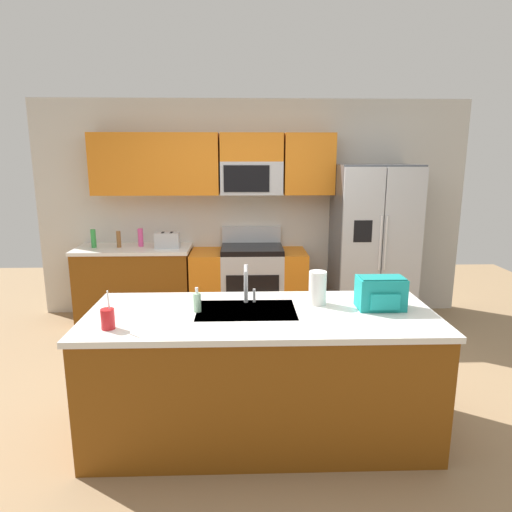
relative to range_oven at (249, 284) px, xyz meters
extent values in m
plane|color=#997A56|center=(0.05, -1.80, -0.44)|extent=(9.00, 9.00, 0.00)
cube|color=beige|center=(0.05, 0.35, 0.86)|extent=(5.20, 0.10, 2.60)
cube|color=orange|center=(-1.45, 0.14, 1.41)|extent=(0.70, 0.32, 0.70)
cube|color=orange|center=(-0.72, 0.14, 1.41)|extent=(0.76, 0.32, 0.70)
cube|color=orange|center=(0.71, 0.14, 1.41)|extent=(0.58, 0.32, 0.70)
cube|color=#B7BABF|center=(0.04, 0.14, 1.25)|extent=(0.72, 0.32, 0.38)
cube|color=black|center=(-0.02, -0.03, 1.25)|extent=(0.52, 0.01, 0.30)
cube|color=orange|center=(0.04, 0.14, 1.60)|extent=(0.72, 0.32, 0.32)
cube|color=brown|center=(-1.35, 0.00, -0.01)|extent=(1.30, 0.60, 0.86)
cube|color=silver|center=(-1.35, 0.00, 0.44)|extent=(1.33, 0.63, 0.04)
cube|color=#B7BABF|center=(0.04, 0.00, -0.02)|extent=(0.72, 0.60, 0.84)
cube|color=black|center=(0.04, -0.31, 0.01)|extent=(0.60, 0.01, 0.36)
cube|color=black|center=(0.04, 0.00, 0.43)|extent=(0.72, 0.60, 0.06)
cube|color=#B7BABF|center=(0.04, 0.27, 0.56)|extent=(0.72, 0.06, 0.20)
cube|color=orange|center=(-0.50, 0.00, -0.02)|extent=(0.36, 0.60, 0.84)
cube|color=orange|center=(0.54, 0.00, -0.02)|extent=(0.28, 0.60, 0.84)
cube|color=#4C4F54|center=(1.45, -0.05, 0.48)|extent=(0.90, 0.70, 1.85)
cube|color=#B7BABF|center=(1.23, -0.42, 0.48)|extent=(0.44, 0.04, 1.81)
cube|color=#B7BABF|center=(1.68, -0.42, 0.48)|extent=(0.44, 0.04, 1.81)
cylinder|color=silver|center=(1.42, -0.45, 0.57)|extent=(0.02, 0.02, 0.60)
cylinder|color=silver|center=(1.48, -0.45, 0.57)|extent=(0.02, 0.02, 0.60)
cube|color=black|center=(1.23, -0.44, 0.70)|extent=(0.20, 0.00, 0.24)
cube|color=brown|center=(0.05, -2.30, -0.01)|extent=(2.33, 0.91, 0.86)
cube|color=silver|center=(0.05, -2.30, 0.44)|extent=(2.37, 0.95, 0.04)
cube|color=#B7BABF|center=(-0.05, -2.25, 0.44)|extent=(0.68, 0.44, 0.03)
cube|color=#B7BABF|center=(-0.94, -0.05, 0.55)|extent=(0.28, 0.16, 0.18)
cube|color=black|center=(-0.99, -0.05, 0.63)|extent=(0.03, 0.11, 0.01)
cube|color=black|center=(-0.89, -0.05, 0.63)|extent=(0.03, 0.11, 0.01)
cylinder|color=brown|center=(-1.51, 0.00, 0.55)|extent=(0.05, 0.05, 0.19)
cylinder|color=#EA4C93|center=(-1.27, 0.05, 0.56)|extent=(0.06, 0.06, 0.21)
cylinder|color=green|center=(-1.80, -0.01, 0.56)|extent=(0.06, 0.06, 0.21)
cylinder|color=#B7BABF|center=(-0.05, -2.08, 0.60)|extent=(0.03, 0.03, 0.28)
cylinder|color=#B7BABF|center=(-0.05, -2.18, 0.73)|extent=(0.02, 0.20, 0.02)
cylinder|color=#B7BABF|center=(0.01, -2.08, 0.51)|extent=(0.02, 0.02, 0.10)
cylinder|color=red|center=(-0.90, -2.57, 0.52)|extent=(0.08, 0.08, 0.13)
cylinder|color=white|center=(-0.89, -2.57, 0.63)|extent=(0.01, 0.03, 0.14)
cylinder|color=#A5D8B2|center=(-0.39, -2.27, 0.52)|extent=(0.06, 0.06, 0.13)
cylinder|color=white|center=(-0.39, -2.27, 0.61)|extent=(0.02, 0.02, 0.04)
cylinder|color=white|center=(0.46, -2.13, 0.58)|extent=(0.12, 0.12, 0.24)
cube|color=teal|center=(0.88, -2.24, 0.57)|extent=(0.32, 0.20, 0.22)
cube|color=#157D79|center=(0.88, -2.26, 0.67)|extent=(0.30, 0.14, 0.03)
cube|color=teal|center=(0.88, -2.34, 0.54)|extent=(0.20, 0.03, 0.11)
camera|label=1|loc=(-0.08, -5.19, 1.49)|focal=31.54mm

